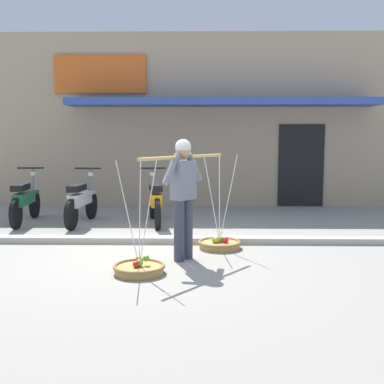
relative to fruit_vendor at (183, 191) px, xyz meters
name	(u,v)px	position (x,y,z in m)	size (l,w,h in m)	color
ground_plane	(145,253)	(-0.59, 0.34, -0.98)	(90.00, 90.00, 0.00)	gray
sidewalk_curb	(150,240)	(-0.59, 1.04, -0.93)	(20.00, 0.24, 0.10)	#AEA89C
fruit_vendor	(183,191)	(0.00, 0.00, 0.00)	(1.11, 1.39, 1.70)	#38384C
fruit_basket_left_side	(220,244)	(0.54, 0.68, -0.90)	(0.67, 0.67, 1.45)	#B2894C
fruit_basket_right_side	(139,268)	(-0.54, -0.68, -0.90)	(0.67, 0.67, 1.45)	#B2894C
motorcycle_nearest_shop	(25,201)	(-3.24, 2.70, -0.53)	(0.54, 1.82, 1.09)	black
motorcycle_second_in_row	(81,202)	(-2.10, 2.62, -0.53)	(0.54, 1.82, 1.09)	black
motorcycle_third_in_row	(155,201)	(-0.66, 2.71, -0.53)	(0.56, 1.80, 1.09)	black
storefront_building	(218,123)	(0.75, 7.59, 1.12)	(13.00, 6.00, 4.20)	tan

